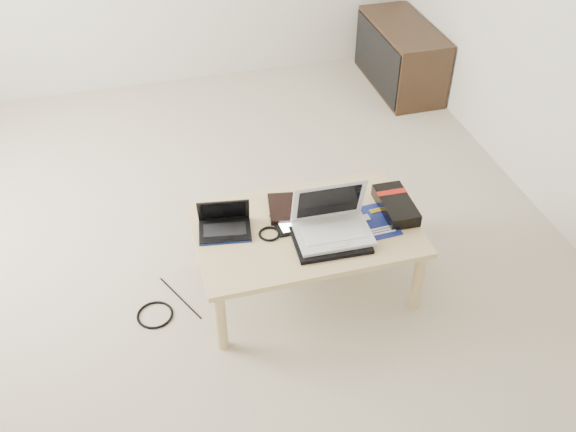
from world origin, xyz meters
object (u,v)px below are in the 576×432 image
object	(u,v)px
coffee_table	(305,234)
gpu_box	(396,205)
media_cabinet	(400,56)
netbook	(224,224)
white_laptop	(332,222)

from	to	relation	value
coffee_table	gpu_box	xyz separation A→B (m)	(0.48, 0.01, 0.08)
coffee_table	media_cabinet	world-z (taller)	media_cabinet
netbook	coffee_table	bearing A→B (deg)	-12.50
coffee_table	netbook	size ratio (longest dim) A/B	3.93
coffee_table	gpu_box	size ratio (longest dim) A/B	3.53
coffee_table	white_laptop	bearing A→B (deg)	-36.82
media_cabinet	white_laptop	xyz separation A→B (m)	(-1.23, -2.00, 0.22)
gpu_box	netbook	bearing A→B (deg)	174.74
gpu_box	media_cabinet	bearing A→B (deg)	65.96
media_cabinet	gpu_box	size ratio (longest dim) A/B	2.88
white_laptop	gpu_box	world-z (taller)	white_laptop
coffee_table	white_laptop	size ratio (longest dim) A/B	2.97
netbook	gpu_box	bearing A→B (deg)	-5.26
media_cabinet	netbook	bearing A→B (deg)	-133.22
netbook	white_laptop	xyz separation A→B (m)	(0.50, -0.17, 0.04)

